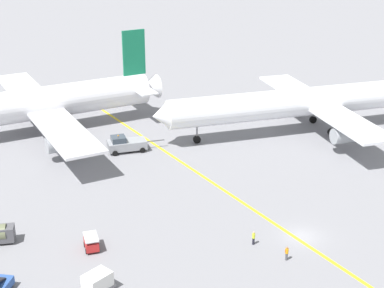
% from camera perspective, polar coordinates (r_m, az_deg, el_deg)
% --- Properties ---
extents(ground_plane, '(600.00, 600.00, 0.00)m').
position_cam_1_polar(ground_plane, '(72.64, 10.74, -8.90)').
color(ground_plane, gray).
extents(taxiway_stripe, '(18.00, 118.79, 0.01)m').
position_cam_1_polar(taxiway_stripe, '(78.90, 5.29, -5.95)').
color(taxiway_stripe, yellow).
rests_on(taxiway_stripe, ground).
extents(airliner_at_gate_left, '(49.48, 49.94, 16.65)m').
position_cam_1_polar(airliner_at_gate_left, '(105.34, -15.50, 3.71)').
color(airliner_at_gate_left, silver).
rests_on(airliner_at_gate_left, ground).
extents(airliner_being_pushed, '(56.06, 39.35, 15.15)m').
position_cam_1_polar(airliner_being_pushed, '(104.81, 11.42, 4.08)').
color(airliner_being_pushed, white).
rests_on(airliner_being_pushed, ground).
extents(pushback_tug, '(9.58, 3.86, 3.00)m').
position_cam_1_polar(pushback_tug, '(95.76, -6.52, 0.01)').
color(pushback_tug, gray).
rests_on(pushback_tug, ground).
extents(gse_baggage_cart_near_cluster, '(1.87, 2.89, 1.71)m').
position_cam_1_polar(gse_baggage_cart_near_cluster, '(69.49, -9.86, -9.54)').
color(gse_baggage_cart_near_cluster, red).
rests_on(gse_baggage_cart_near_cluster, ground).
extents(gse_container_dolly_flat, '(3.83, 3.36, 2.15)m').
position_cam_1_polar(gse_container_dolly_flat, '(62.30, -9.27, -13.23)').
color(gse_container_dolly_flat, slate).
rests_on(gse_container_dolly_flat, ground).
extents(ground_crew_ramp_agent_by_cones, '(0.49, 0.36, 1.74)m').
position_cam_1_polar(ground_crew_ramp_agent_by_cones, '(67.39, 9.29, -10.53)').
color(ground_crew_ramp_agent_by_cones, '#4C4C51').
rests_on(ground_crew_ramp_agent_by_cones, ground).
extents(ground_crew_marshaller_foreground, '(0.36, 0.36, 1.72)m').
position_cam_1_polar(ground_crew_marshaller_foreground, '(69.76, 6.07, -9.14)').
color(ground_crew_marshaller_foreground, black).
rests_on(ground_crew_marshaller_foreground, ground).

